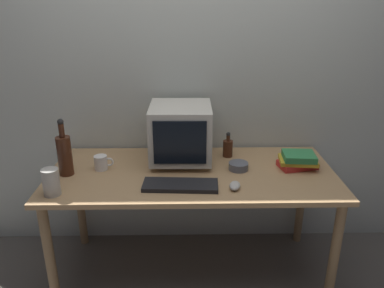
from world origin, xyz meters
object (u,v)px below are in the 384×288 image
at_px(bottle_tall, 65,154).
at_px(keyboard, 180,185).
at_px(bottle_short, 228,148).
at_px(cd_spindle, 238,166).
at_px(book_stack, 298,160).
at_px(computer_mouse, 235,186).
at_px(metal_canister, 51,182).
at_px(mug, 101,163).
at_px(crt_monitor, 181,133).

bearing_deg(bottle_tall, keyboard, -14.63).
xyz_separation_m(bottle_short, cd_spindle, (0.04, -0.21, -0.04)).
bearing_deg(book_stack, computer_mouse, -147.95).
xyz_separation_m(keyboard, metal_canister, (-0.69, -0.07, 0.06)).
relative_size(mug, metal_canister, 0.80).
xyz_separation_m(bottle_tall, metal_canister, (-0.00, -0.25, -0.06)).
bearing_deg(mug, metal_canister, -122.33).
relative_size(crt_monitor, mug, 3.27).
height_order(crt_monitor, cd_spindle, crt_monitor).
bearing_deg(crt_monitor, bottle_short, 13.11).
bearing_deg(mug, bottle_tall, -161.88).
xyz_separation_m(crt_monitor, cd_spindle, (0.36, -0.14, -0.17)).
xyz_separation_m(book_stack, mug, (-1.22, -0.00, -0.00)).
distance_m(bottle_tall, book_stack, 1.42).
distance_m(mug, cd_spindle, 0.84).
height_order(keyboard, bottle_tall, bottle_tall).
height_order(bottle_tall, cd_spindle, bottle_tall).
distance_m(bottle_short, cd_spindle, 0.22).
bearing_deg(metal_canister, bottle_short, 26.92).
xyz_separation_m(bottle_short, metal_canister, (-1.00, -0.51, 0.01)).
bearing_deg(cd_spindle, bottle_tall, -177.37).
bearing_deg(computer_mouse, crt_monitor, 141.44).
relative_size(computer_mouse, metal_canister, 0.67).
bearing_deg(crt_monitor, metal_canister, -147.71).
xyz_separation_m(keyboard, book_stack, (0.73, 0.24, 0.04)).
height_order(computer_mouse, mug, mug).
height_order(crt_monitor, book_stack, crt_monitor).
bearing_deg(bottle_short, computer_mouse, -91.03).
distance_m(computer_mouse, cd_spindle, 0.25).
xyz_separation_m(bottle_tall, book_stack, (1.41, 0.06, -0.08)).
bearing_deg(book_stack, bottle_tall, -177.37).
height_order(bottle_tall, book_stack, bottle_tall).
xyz_separation_m(bottle_short, book_stack, (0.42, -0.19, -0.01)).
xyz_separation_m(crt_monitor, bottle_tall, (-0.68, -0.18, -0.06)).
xyz_separation_m(computer_mouse, book_stack, (0.43, 0.27, 0.03)).
xyz_separation_m(bottle_short, mug, (-0.80, -0.19, -0.02)).
bearing_deg(keyboard, book_stack, 21.66).
distance_m(crt_monitor, computer_mouse, 0.52).
distance_m(crt_monitor, metal_canister, 0.82).
bearing_deg(bottle_short, metal_canister, -153.08).
bearing_deg(bottle_short, keyboard, -125.61).
xyz_separation_m(keyboard, bottle_short, (0.31, 0.43, 0.05)).
distance_m(bottle_tall, metal_canister, 0.26).
bearing_deg(crt_monitor, computer_mouse, -51.80).
height_order(bottle_tall, bottle_short, bottle_tall).
xyz_separation_m(keyboard, mug, (-0.49, 0.24, 0.03)).
bearing_deg(metal_canister, book_stack, 12.60).
bearing_deg(book_stack, cd_spindle, -177.36).
xyz_separation_m(crt_monitor, mug, (-0.49, -0.12, -0.15)).
bearing_deg(book_stack, crt_monitor, 170.79).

